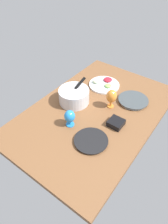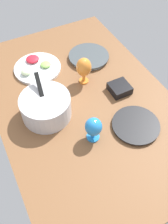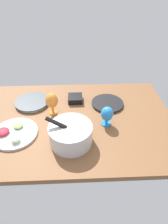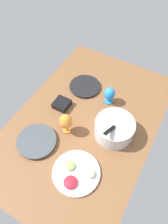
# 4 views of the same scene
# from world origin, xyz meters

# --- Properties ---
(ground_plane) EXTENTS (1.60, 1.04, 0.04)m
(ground_plane) POSITION_xyz_m (0.00, 0.00, -0.02)
(ground_plane) COLOR brown
(dinner_plate_left) EXTENTS (0.27, 0.27, 0.02)m
(dinner_plate_left) POSITION_xyz_m (-0.31, -0.18, 0.01)
(dinner_plate_left) COLOR #4C4C51
(dinner_plate_left) RESTS_ON ground_plane
(dinner_plate_right) EXTENTS (0.29, 0.29, 0.03)m
(dinner_plate_right) POSITION_xyz_m (0.33, -0.22, 0.01)
(dinner_plate_right) COLOR silver
(dinner_plate_right) RESTS_ON ground_plane
(mixing_bowl) EXTENTS (0.30, 0.28, 0.21)m
(mixing_bowl) POSITION_xyz_m (-0.01, 0.24, 0.07)
(mixing_bowl) COLOR silver
(mixing_bowl) RESTS_ON ground_plane
(fruit_platter) EXTENTS (0.32, 0.32, 0.05)m
(fruit_platter) POSITION_xyz_m (0.39, 0.15, 0.01)
(fruit_platter) COLOR silver
(fruit_platter) RESTS_ON ground_plane
(hurricane_glass_blue) EXTENTS (0.09, 0.09, 0.15)m
(hurricane_glass_blue) POSITION_xyz_m (-0.27, 0.07, 0.09)
(hurricane_glass_blue) COLOR #2681D3
(hurricane_glass_blue) RESTS_ON ground_plane
(hurricane_glass_orange) EXTENTS (0.10, 0.10, 0.19)m
(hurricane_glass_orange) POSITION_xyz_m (0.14, -0.08, 0.12)
(hurricane_glass_orange) COLOR orange
(hurricane_glass_orange) RESTS_ON ground_plane
(square_bowl_black) EXTENTS (0.12, 0.12, 0.05)m
(square_bowl_black) POSITION_xyz_m (-0.04, -0.24, 0.03)
(square_bowl_black) COLOR black
(square_bowl_black) RESTS_ON ground_plane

